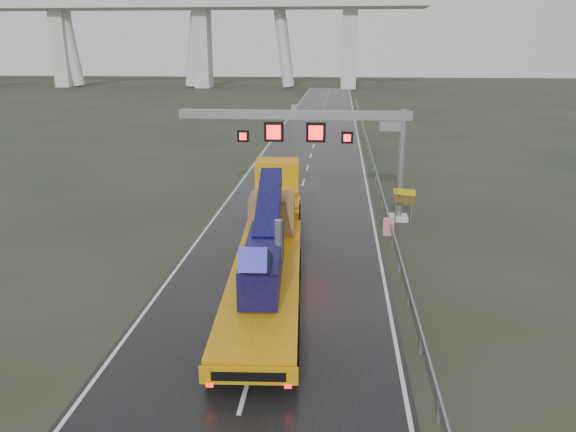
# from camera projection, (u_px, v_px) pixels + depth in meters

# --- Properties ---
(ground) EXTENTS (400.00, 400.00, 0.00)m
(ground) POSITION_uv_depth(u_px,v_px,m) (254.00, 360.00, 20.43)
(ground) COLOR #272C1F
(ground) RESTS_ON ground
(road) EXTENTS (11.00, 200.00, 0.02)m
(road) POSITION_uv_depth(u_px,v_px,m) (311.00, 156.00, 58.55)
(road) COLOR black
(road) RESTS_ON ground
(guardrail) EXTENTS (0.20, 140.00, 1.40)m
(guardrail) POSITION_uv_depth(u_px,v_px,m) (376.00, 171.00, 48.29)
(guardrail) COLOR gray
(guardrail) RESTS_ON ground
(sign_gantry) EXTENTS (14.90, 1.20, 7.42)m
(sign_gantry) POSITION_uv_depth(u_px,v_px,m) (327.00, 134.00, 35.77)
(sign_gantry) COLOR silver
(sign_gantry) RESTS_ON ground
(heavy_haul_truck) EXTENTS (4.28, 20.93, 4.88)m
(heavy_haul_truck) POSITION_uv_depth(u_px,v_px,m) (271.00, 228.00, 29.15)
(heavy_haul_truck) COLOR #E1A00C
(heavy_haul_truck) RESTS_ON ground
(exit_sign_pair) EXTENTS (1.34, 0.51, 2.39)m
(exit_sign_pair) POSITION_uv_depth(u_px,v_px,m) (404.00, 199.00, 35.53)
(exit_sign_pair) COLOR gray
(exit_sign_pair) RESTS_ON ground
(striped_barrier) EXTENTS (0.69, 0.46, 1.07)m
(striped_barrier) POSITION_uv_depth(u_px,v_px,m) (389.00, 227.00, 33.79)
(striped_barrier) COLOR red
(striped_barrier) RESTS_ON ground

